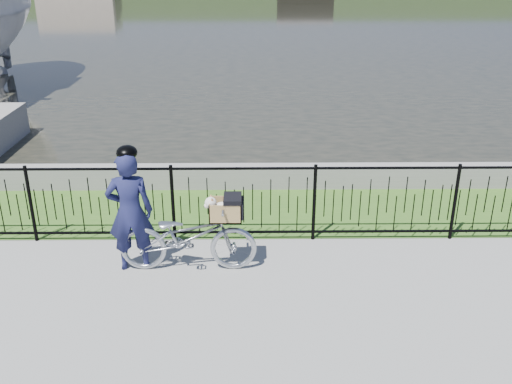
{
  "coord_description": "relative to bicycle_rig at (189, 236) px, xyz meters",
  "views": [
    {
      "loc": [
        0.09,
        -5.76,
        3.86
      ],
      "look_at": [
        0.17,
        1.0,
        1.0
      ],
      "focal_mm": 40.0,
      "sensor_mm": 36.0,
      "label": 1
    }
  ],
  "objects": [
    {
      "name": "ground",
      "position": [
        0.7,
        -0.79,
        -0.48
      ],
      "size": [
        120.0,
        120.0,
        0.0
      ],
      "primitive_type": "plane",
      "color": "gray",
      "rests_on": "ground"
    },
    {
      "name": "grass_strip",
      "position": [
        0.7,
        1.81,
        -0.47
      ],
      "size": [
        60.0,
        2.0,
        0.01
      ],
      "primitive_type": "cube",
      "color": "#375E1D",
      "rests_on": "ground"
    },
    {
      "name": "water",
      "position": [
        0.7,
        32.21,
        -0.48
      ],
      "size": [
        120.0,
        120.0,
        0.0
      ],
      "primitive_type": "plane",
      "color": "black",
      "rests_on": "ground"
    },
    {
      "name": "quay_wall",
      "position": [
        0.7,
        2.81,
        -0.28
      ],
      "size": [
        60.0,
        0.3,
        0.4
      ],
      "primitive_type": "cube",
      "color": "gray",
      "rests_on": "ground"
    },
    {
      "name": "fence",
      "position": [
        0.7,
        0.81,
        0.1
      ],
      "size": [
        14.0,
        0.06,
        1.15
      ],
      "primitive_type": null,
      "color": "black",
      "rests_on": "ground"
    },
    {
      "name": "bicycle_rig",
      "position": [
        0.0,
        0.0,
        0.0
      ],
      "size": [
        1.77,
        0.62,
        1.05
      ],
      "color": "#A5A9B0",
      "rests_on": "ground"
    },
    {
      "name": "cyclist",
      "position": [
        -0.74,
        0.04,
        0.35
      ],
      "size": [
        0.63,
        0.45,
        1.68
      ],
      "color": "#17193F",
      "rests_on": "ground"
    }
  ]
}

